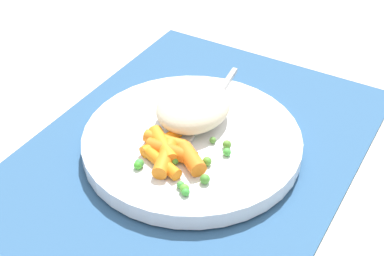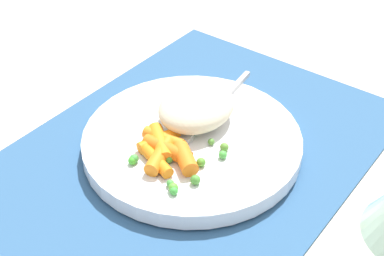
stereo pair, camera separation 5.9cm
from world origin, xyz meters
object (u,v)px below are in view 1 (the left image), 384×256
object	(u,v)px
rice_mound	(193,107)
plate	(192,142)
fork	(201,120)
carrot_portion	(169,151)

from	to	relation	value
rice_mound	plate	bearing A→B (deg)	26.68
fork	carrot_portion	bearing A→B (deg)	0.51
plate	rice_mound	world-z (taller)	rice_mound
rice_mound	carrot_portion	xyz separation A→B (m)	(0.07, 0.01, -0.01)
rice_mound	carrot_portion	world-z (taller)	rice_mound
rice_mound	fork	size ratio (longest dim) A/B	0.50
plate	rice_mound	xyz separation A→B (m)	(-0.02, -0.01, 0.03)
plate	fork	distance (m)	0.03
plate	carrot_portion	bearing A→B (deg)	-3.25
plate	carrot_portion	distance (m)	0.05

